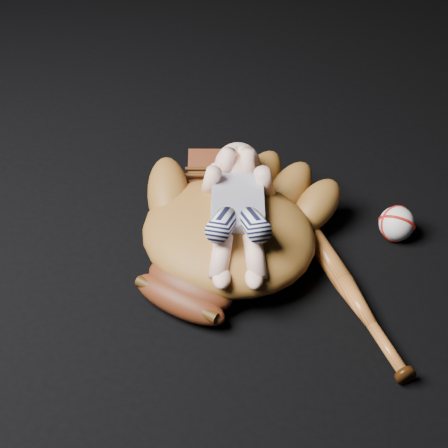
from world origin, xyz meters
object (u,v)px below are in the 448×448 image
Objects in this scene: newborn_baby at (238,210)px; baseball at (397,224)px; baseball_bat at (350,291)px; baseball_glove at (228,228)px.

baseball is (0.30, 0.14, -0.09)m from newborn_baby.
baseball is at bearing 69.17° from baseball_bat.
baseball_glove is at bearing 166.84° from baseball_bat.
baseball_glove is 6.80× the size of baseball.
baseball is at bearing 11.83° from newborn_baby.
newborn_baby is 0.26m from baseball_bat.
baseball_glove is 0.35m from baseball.
baseball_bat is 5.84× the size of baseball.
baseball_bat is 0.21m from baseball.
baseball_bat is at bearing -110.83° from baseball.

